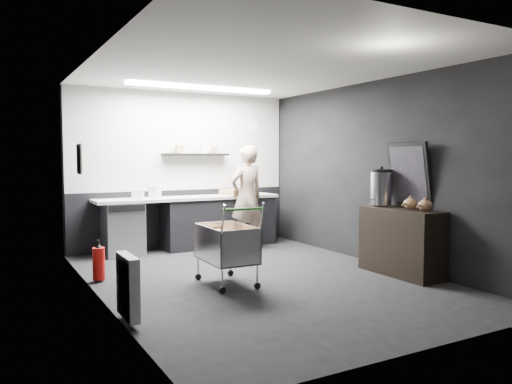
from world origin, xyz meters
TOP-DOWN VIEW (x-y plane):
  - floor at (0.00, 0.00)m, footprint 5.50×5.50m
  - ceiling at (0.00, 0.00)m, footprint 5.50×5.50m
  - wall_back at (0.00, 2.75)m, footprint 5.50×0.00m
  - wall_front at (0.00, -2.75)m, footprint 5.50×0.00m
  - wall_left at (-2.00, 0.00)m, footprint 0.00×5.50m
  - wall_right at (2.00, 0.00)m, footprint 0.00×5.50m
  - kitchen_wall_panel at (0.00, 2.73)m, footprint 3.95×0.02m
  - dado_panel at (0.00, 2.73)m, footprint 3.95×0.02m
  - floating_shelf at (0.20, 2.62)m, footprint 1.20×0.22m
  - wall_clock at (1.40, 2.72)m, footprint 0.20×0.03m
  - poster at (-1.98, 1.30)m, footprint 0.02×0.30m
  - poster_red_band at (-1.98, 1.30)m, footprint 0.02×0.22m
  - radiator at (-1.94, -0.90)m, footprint 0.10×0.50m
  - ceiling_strip at (0.00, 1.85)m, footprint 2.40×0.20m
  - prep_counter at (0.14, 2.42)m, footprint 3.20×0.61m
  - person at (0.87, 1.97)m, footprint 0.70×0.51m
  - shopping_cart at (-0.50, -0.06)m, footprint 0.55×0.91m
  - sideboard at (1.77, -0.71)m, footprint 0.51×1.19m
  - fire_extinguisher at (-1.85, 0.86)m, footprint 0.15×0.15m
  - cardboard_box at (0.88, 2.37)m, footprint 0.61×0.53m
  - pink_tub at (-0.61, 2.42)m, footprint 0.21×0.21m
  - white_container at (-0.91, 2.37)m, footprint 0.22×0.20m

SIDE VIEW (x-z plane):
  - floor at x=0.00m, z-range 0.00..0.00m
  - fire_extinguisher at x=-1.85m, z-range -0.01..0.50m
  - radiator at x=-1.94m, z-range 0.05..0.65m
  - prep_counter at x=0.14m, z-range 0.01..0.91m
  - shopping_cart at x=-0.50m, z-range -0.02..0.97m
  - dado_panel at x=0.00m, z-range 0.00..1.00m
  - sideboard at x=1.77m, z-range -0.32..1.45m
  - person at x=0.87m, z-range 0.00..1.77m
  - cardboard_box at x=0.88m, z-range 0.90..1.00m
  - white_container at x=-0.91m, z-range 0.90..1.06m
  - pink_tub at x=-0.61m, z-range 0.90..1.11m
  - wall_back at x=0.00m, z-range -1.40..4.10m
  - wall_front at x=0.00m, z-range -1.40..4.10m
  - wall_left at x=-2.00m, z-range -1.40..4.10m
  - wall_right at x=2.00m, z-range -1.40..4.10m
  - poster at x=-1.98m, z-range 1.35..1.75m
  - floating_shelf at x=0.20m, z-range 1.60..1.64m
  - poster_red_band at x=-1.98m, z-range 1.57..1.67m
  - kitchen_wall_panel at x=0.00m, z-range 1.00..2.70m
  - wall_clock at x=1.40m, z-range 2.05..2.25m
  - ceiling_strip at x=0.00m, z-range 2.65..2.69m
  - ceiling at x=0.00m, z-range 2.70..2.70m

